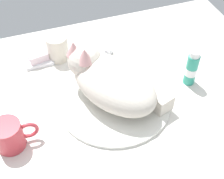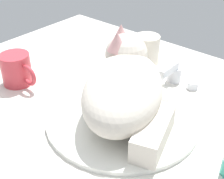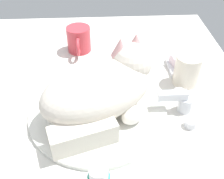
% 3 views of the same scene
% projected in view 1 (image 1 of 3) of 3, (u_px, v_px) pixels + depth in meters
% --- Properties ---
extents(ground_plane, '(1.10, 0.83, 0.03)m').
position_uv_depth(ground_plane, '(114.00, 105.00, 0.95)').
color(ground_plane, silver).
extents(sink_basin, '(0.33, 0.33, 0.01)m').
position_uv_depth(sink_basin, '(114.00, 100.00, 0.93)').
color(sink_basin, silver).
rests_on(sink_basin, ground_plane).
extents(faucet, '(0.14, 0.09, 0.06)m').
position_uv_depth(faucet, '(94.00, 52.00, 1.05)').
color(faucet, silver).
rests_on(faucet, ground_plane).
extents(cat, '(0.28, 0.32, 0.16)m').
position_uv_depth(cat, '(111.00, 80.00, 0.89)').
color(cat, beige).
rests_on(cat, sink_basin).
extents(coffee_mug, '(0.11, 0.08, 0.08)m').
position_uv_depth(coffee_mug, '(10.00, 135.00, 0.80)').
color(coffee_mug, '#C63842').
rests_on(coffee_mug, ground_plane).
extents(rinse_cup, '(0.07, 0.07, 0.09)m').
position_uv_depth(rinse_cup, '(58.00, 48.00, 1.04)').
color(rinse_cup, silver).
rests_on(rinse_cup, ground_plane).
extents(soap_dish, '(0.09, 0.06, 0.01)m').
position_uv_depth(soap_dish, '(39.00, 61.00, 1.05)').
color(soap_dish, white).
rests_on(soap_dish, ground_plane).
extents(soap_bar, '(0.07, 0.05, 0.03)m').
position_uv_depth(soap_bar, '(38.00, 56.00, 1.04)').
color(soap_bar, silver).
rests_on(soap_bar, soap_dish).
extents(toothpaste_bottle, '(0.04, 0.04, 0.12)m').
position_uv_depth(toothpaste_bottle, '(192.00, 69.00, 0.95)').
color(toothpaste_bottle, teal).
rests_on(toothpaste_bottle, ground_plane).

